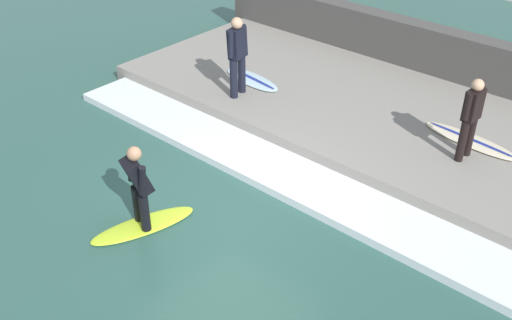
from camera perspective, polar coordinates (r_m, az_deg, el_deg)
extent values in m
plane|color=#2D564C|center=(9.98, -2.64, -5.00)|extent=(28.00, 28.00, 0.00)
cube|color=gray|center=(12.73, 10.48, 4.42)|extent=(4.40, 11.05, 0.36)
cube|color=#474442|center=(14.50, 15.95, 9.57)|extent=(0.50, 11.60, 1.39)
cube|color=silver|center=(10.79, 2.50, -1.25)|extent=(1.16, 10.50, 0.15)
ellipsoid|color=#BFE02D|center=(9.82, -10.67, -6.14)|extent=(1.81, 1.01, 0.06)
cylinder|color=black|center=(9.72, -11.20, -4.05)|extent=(0.15, 0.15, 0.64)
cylinder|color=black|center=(9.50, -10.56, -4.97)|extent=(0.15, 0.15, 0.64)
cube|color=black|center=(9.25, -11.27, -1.47)|extent=(0.50, 0.48, 0.63)
sphere|color=#A87A5B|center=(9.04, -11.54, 0.58)|extent=(0.22, 0.22, 0.22)
cylinder|color=black|center=(9.41, -11.78, -0.66)|extent=(0.11, 0.19, 0.53)
cylinder|color=black|center=(9.06, -10.79, -1.96)|extent=(0.11, 0.19, 0.53)
cylinder|color=black|center=(12.84, -1.37, 8.25)|extent=(0.16, 0.16, 0.85)
cylinder|color=black|center=(12.60, -2.13, 7.74)|extent=(0.16, 0.16, 0.85)
cube|color=black|center=(12.43, -1.81, 11.08)|extent=(0.44, 0.34, 0.63)
sphere|color=tan|center=(12.28, -1.84, 12.90)|extent=(0.24, 0.24, 0.24)
cylinder|color=black|center=(12.60, -1.23, 11.57)|extent=(0.12, 0.13, 0.55)
cylinder|color=black|center=(12.23, -2.40, 10.90)|extent=(0.12, 0.13, 0.55)
ellipsoid|color=silver|center=(13.50, -0.39, 7.69)|extent=(0.75, 1.66, 0.06)
ellipsoid|color=navy|center=(13.48, -0.39, 7.81)|extent=(0.29, 1.47, 0.01)
cylinder|color=black|center=(11.24, 19.71, 2.20)|extent=(0.15, 0.15, 0.78)
cylinder|color=black|center=(11.02, 19.04, 1.69)|extent=(0.15, 0.15, 0.78)
cube|color=black|center=(10.83, 20.01, 4.96)|extent=(0.37, 0.23, 0.55)
sphere|color=tan|center=(10.67, 20.38, 6.71)|extent=(0.21, 0.21, 0.21)
cylinder|color=black|center=(10.99, 20.54, 5.44)|extent=(0.10, 0.10, 0.49)
cylinder|color=black|center=(10.65, 19.53, 4.77)|extent=(0.10, 0.10, 0.49)
ellipsoid|color=beige|center=(11.84, 19.75, 1.77)|extent=(0.69, 1.94, 0.06)
ellipsoid|color=navy|center=(11.82, 19.77, 1.90)|extent=(0.27, 1.75, 0.01)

